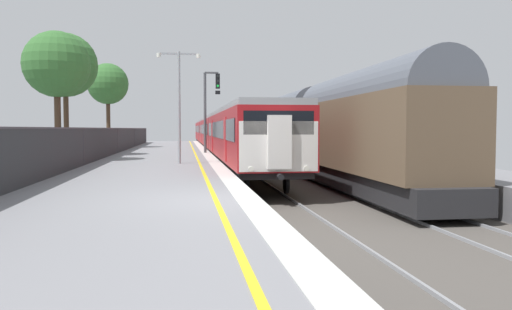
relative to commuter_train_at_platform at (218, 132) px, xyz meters
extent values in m
cube|color=gray|center=(-4.60, -36.27, -1.77)|extent=(6.40, 110.00, 1.00)
cube|color=silver|center=(-1.70, -36.27, -1.26)|extent=(0.60, 110.00, 0.01)
cube|color=yellow|center=(-2.45, -36.27, -1.26)|extent=(0.12, 110.00, 0.01)
cube|color=#4C4742|center=(4.10, -36.27, -2.37)|extent=(11.00, 110.00, 0.20)
cube|color=gray|center=(-0.71, -36.27, -2.23)|extent=(0.07, 110.00, 0.08)
cube|color=gray|center=(0.72, -36.27, -2.23)|extent=(0.07, 110.00, 0.08)
cube|color=gray|center=(3.29, -36.27, -2.23)|extent=(0.07, 110.00, 0.08)
cube|color=gray|center=(4.72, -36.27, -2.23)|extent=(0.07, 110.00, 0.08)
cube|color=maroon|center=(0.00, -20.82, 0.00)|extent=(2.80, 20.29, 2.30)
cube|color=black|center=(0.00, -20.82, -1.27)|extent=(2.64, 19.69, 0.25)
cube|color=gray|center=(0.00, -20.82, 1.27)|extent=(2.68, 20.29, 0.24)
cube|color=black|center=(-1.41, -20.82, 0.30)|extent=(0.02, 18.69, 0.84)
cube|color=red|center=(-1.41, -25.89, -0.10)|extent=(0.03, 1.10, 1.90)
cube|color=red|center=(-1.41, -15.75, -0.10)|extent=(0.03, 1.10, 1.90)
cylinder|color=black|center=(-0.78, -28.36, -1.77)|extent=(0.12, 0.84, 0.84)
cylinder|color=black|center=(0.78, -28.36, -1.77)|extent=(0.12, 0.84, 0.84)
cylinder|color=black|center=(-0.78, -13.28, -1.77)|extent=(0.12, 0.84, 0.84)
cylinder|color=black|center=(0.78, -13.28, -1.77)|extent=(0.12, 0.84, 0.84)
cube|color=maroon|center=(0.00, 0.06, 0.00)|extent=(2.80, 20.29, 2.30)
cube|color=black|center=(0.00, 0.06, -1.27)|extent=(2.64, 19.69, 0.25)
cube|color=gray|center=(0.00, 0.06, 1.27)|extent=(2.68, 20.29, 0.24)
cube|color=black|center=(-1.41, 0.06, 0.30)|extent=(0.02, 18.69, 0.84)
cube|color=red|center=(-1.41, -5.01, -0.10)|extent=(0.03, 1.10, 1.90)
cube|color=red|center=(-1.41, 5.14, -0.10)|extent=(0.03, 1.10, 1.90)
cylinder|color=black|center=(-0.78, -7.48, -1.77)|extent=(0.12, 0.84, 0.84)
cylinder|color=black|center=(0.78, -7.48, -1.77)|extent=(0.12, 0.84, 0.84)
cylinder|color=black|center=(-0.78, 7.61, -1.77)|extent=(0.12, 0.84, 0.84)
cylinder|color=black|center=(0.78, 7.61, -1.77)|extent=(0.12, 0.84, 0.84)
cube|color=maroon|center=(0.00, 20.95, 0.00)|extent=(2.80, 20.29, 2.30)
cube|color=black|center=(0.00, 20.95, -1.27)|extent=(2.64, 19.69, 0.25)
cube|color=gray|center=(0.00, 20.95, 1.27)|extent=(2.68, 20.29, 0.24)
cube|color=black|center=(-1.41, 20.95, 0.30)|extent=(0.02, 18.69, 0.84)
cube|color=red|center=(-1.41, 15.88, -0.10)|extent=(0.03, 1.10, 1.90)
cube|color=red|center=(-1.41, 26.02, -0.10)|extent=(0.03, 1.10, 1.90)
cylinder|color=black|center=(-0.78, 13.41, -1.77)|extent=(0.12, 0.84, 0.84)
cylinder|color=black|center=(0.78, 13.41, -1.77)|extent=(0.12, 0.84, 0.84)
cylinder|color=black|center=(-0.78, 28.49, -1.77)|extent=(0.12, 0.84, 0.84)
cylinder|color=black|center=(0.78, 28.49, -1.77)|extent=(0.12, 0.84, 0.84)
cube|color=silver|center=(0.00, -30.92, -0.25)|extent=(2.70, 0.10, 1.70)
cube|color=black|center=(0.00, -30.93, 0.55)|extent=(2.40, 0.08, 0.80)
cube|color=silver|center=(0.00, -31.06, -0.10)|extent=(0.80, 0.24, 1.80)
cylinder|color=white|center=(-0.95, -30.98, -1.00)|extent=(0.18, 0.06, 0.18)
cylinder|color=white|center=(0.95, -30.98, -1.00)|extent=(0.18, 0.06, 0.18)
cylinder|color=black|center=(0.00, -31.21, -1.25)|extent=(0.20, 0.35, 0.20)
cube|color=black|center=(0.00, 0.06, 1.52)|extent=(0.60, 0.90, 0.20)
cube|color=#232326|center=(4.00, -28.43, -1.64)|extent=(2.30, 13.77, 0.79)
cube|color=brown|center=(4.00, -28.43, 0.13)|extent=(2.60, 12.97, 2.75)
cylinder|color=#515660|center=(4.00, -28.43, 1.51)|extent=(2.39, 12.57, 2.39)
cylinder|color=black|center=(3.22, -33.31, -1.77)|extent=(0.12, 0.84, 0.84)
cylinder|color=black|center=(4.78, -33.31, -1.77)|extent=(0.12, 0.84, 0.84)
cylinder|color=black|center=(3.22, -23.55, -1.77)|extent=(0.12, 0.84, 0.84)
cylinder|color=black|center=(4.78, -23.55, -1.77)|extent=(0.12, 0.84, 0.84)
cube|color=#232326|center=(4.00, -13.86, -1.64)|extent=(2.30, 13.77, 0.79)
cube|color=brown|center=(4.00, -13.86, 0.13)|extent=(2.60, 12.97, 2.75)
cylinder|color=#515660|center=(4.00, -13.86, 1.51)|extent=(2.39, 12.57, 2.39)
cylinder|color=black|center=(3.22, -18.75, -1.77)|extent=(0.12, 0.84, 0.84)
cylinder|color=black|center=(4.78, -18.75, -1.77)|extent=(0.12, 0.84, 0.84)
cylinder|color=black|center=(3.22, -8.98, -1.77)|extent=(0.12, 0.84, 0.84)
cylinder|color=black|center=(4.78, -8.98, -1.77)|extent=(0.12, 0.84, 0.84)
cube|color=#232326|center=(4.00, 0.70, -1.64)|extent=(2.30, 13.77, 0.79)
cube|color=brown|center=(4.00, 0.70, 0.13)|extent=(2.60, 12.97, 2.75)
cylinder|color=#515660|center=(4.00, 0.70, 1.51)|extent=(2.39, 12.57, 2.39)
cylinder|color=black|center=(3.22, -4.18, -1.77)|extent=(0.12, 0.84, 0.84)
cylinder|color=black|center=(4.78, -4.18, -1.77)|extent=(0.12, 0.84, 0.84)
cylinder|color=black|center=(3.22, 5.58, -1.77)|extent=(0.12, 0.84, 0.84)
cylinder|color=black|center=(4.78, 5.58, -1.77)|extent=(0.12, 0.84, 0.84)
cube|color=#232326|center=(4.00, 15.27, -1.64)|extent=(2.30, 13.77, 0.79)
cube|color=brown|center=(4.00, 15.27, 0.13)|extent=(2.60, 12.97, 2.75)
cylinder|color=#515660|center=(4.00, 15.27, 1.51)|extent=(2.39, 12.57, 2.39)
cylinder|color=black|center=(3.22, 10.38, -1.77)|extent=(0.12, 0.84, 0.84)
cylinder|color=black|center=(4.78, 10.38, -1.77)|extent=(0.12, 0.84, 0.84)
cylinder|color=black|center=(3.22, 20.15, -1.77)|extent=(0.12, 0.84, 0.84)
cylinder|color=black|center=(4.78, 20.15, -1.77)|extent=(0.12, 0.84, 0.84)
cylinder|color=#47474C|center=(-1.75, -13.54, 1.40)|extent=(0.18, 0.18, 5.33)
cube|color=#47474C|center=(-1.30, -13.54, 4.07)|extent=(0.90, 0.12, 0.12)
cube|color=black|center=(-0.90, -13.54, 3.52)|extent=(0.28, 0.20, 1.00)
cylinder|color=black|center=(-0.90, -13.66, 3.84)|extent=(0.16, 0.04, 0.16)
cylinder|color=black|center=(-0.90, -13.66, 3.52)|extent=(0.16, 0.04, 0.16)
cylinder|color=#19D83F|center=(-0.90, -13.66, 3.20)|extent=(0.16, 0.04, 0.16)
cube|color=black|center=(-0.90, -13.54, 2.77)|extent=(0.32, 0.16, 0.24)
cylinder|color=#93999E|center=(-3.37, -23.91, 1.31)|extent=(0.14, 0.14, 5.16)
cube|color=#93999E|center=(-2.92, -23.91, 3.79)|extent=(0.90, 0.08, 0.08)
cylinder|color=silver|center=(-2.47, -23.91, 3.71)|extent=(0.20, 0.20, 0.18)
cube|color=#93999E|center=(-3.82, -23.91, 3.79)|extent=(0.90, 0.08, 0.08)
cylinder|color=silver|center=(-4.27, -23.91, 3.71)|extent=(0.20, 0.20, 0.18)
cylinder|color=#38383D|center=(-7.55, -24.58, -0.45)|extent=(0.07, 0.07, 1.64)
cylinder|color=#38383D|center=(-7.55, -12.89, -0.45)|extent=(0.07, 0.07, 1.64)
cylinder|color=#38383D|center=(-7.55, -1.20, -0.45)|extent=(0.07, 0.07, 1.64)
cylinder|color=#38383D|center=(-7.55, 10.48, -0.45)|extent=(0.07, 0.07, 1.64)
cylinder|color=#473323|center=(-10.10, -16.05, 0.91)|extent=(0.30, 0.30, 4.35)
sphere|color=#33662D|center=(-10.10, -16.05, 4.12)|extent=(3.78, 3.78, 3.78)
sphere|color=#33662D|center=(-10.35, -15.69, 3.65)|extent=(2.79, 2.79, 2.79)
cylinder|color=#473323|center=(-9.51, -3.11, 0.96)|extent=(0.34, 0.34, 4.46)
sphere|color=#33662D|center=(-9.51, -3.11, 4.14)|extent=(3.45, 3.45, 3.45)
sphere|color=#33662D|center=(-9.05, -3.52, 3.71)|extent=(2.18, 2.18, 2.18)
cylinder|color=#473323|center=(-9.37, -21.25, 0.68)|extent=(0.32, 0.32, 3.90)
sphere|color=#33662D|center=(-9.37, -21.25, 3.54)|extent=(3.27, 3.27, 3.27)
sphere|color=#33662D|center=(-9.31, -20.72, 3.13)|extent=(2.30, 2.30, 2.30)
camera|label=1|loc=(-3.15, -47.79, 0.35)|focal=35.80mm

